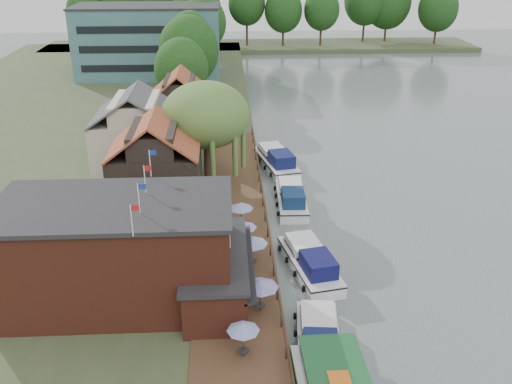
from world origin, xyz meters
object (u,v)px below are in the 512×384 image
object	(u,v)px
cottage_a	(156,163)
umbrella_0	(243,339)
umbrella_4	(244,235)
hotel_block	(149,41)
pub	(147,251)
willow	(206,134)
cottage_b	(137,129)
umbrella_2	(236,286)
umbrella_5	(241,215)
cottage_c	(181,106)
umbrella_3	(252,251)
cruiser_1	(310,258)
cruiser_0	(319,338)
cruiser_3	(276,158)
cruiser_2	(291,195)
umbrella_1	(260,295)

from	to	relation	value
cottage_a	umbrella_0	distance (m)	22.95
umbrella_4	hotel_block	bearing A→B (deg)	102.77
pub	umbrella_4	bearing A→B (deg)	43.63
willow	cottage_b	bearing A→B (deg)	146.31
pub	cottage_b	size ratio (longest dim) A/B	2.08
umbrella_2	umbrella_5	world-z (taller)	same
umbrella_0	umbrella_2	bearing A→B (deg)	92.77
cottage_c	umbrella_3	size ratio (longest dim) A/B	3.58
hotel_block	pub	bearing A→B (deg)	-83.57
cottage_a	umbrella_5	bearing A→B (deg)	-34.42
cottage_a	cruiser_1	size ratio (longest dim) A/B	0.88
pub	cruiser_0	xyz separation A→B (m)	(10.93, -5.29, -3.52)
umbrella_0	cruiser_0	bearing A→B (deg)	15.33
hotel_block	cruiser_1	distance (m)	69.86
cottage_c	cruiser_3	xyz separation A→B (m)	(10.99, -7.76, -4.00)
umbrella_0	cruiser_3	distance (m)	33.20
cottage_c	umbrella_5	distance (m)	25.22
umbrella_2	cruiser_3	world-z (taller)	umbrella_2
hotel_block	umbrella_5	world-z (taller)	hotel_block
hotel_block	willow	xyz separation A→B (m)	(11.50, -51.00, -0.94)
pub	cottage_c	world-z (taller)	cottage_c
umbrella_2	cruiser_2	size ratio (longest dim) A/B	0.26
umbrella_3	cruiser_3	bearing A→B (deg)	80.51
cruiser_0	umbrella_2	bearing A→B (deg)	144.90
cottage_c	umbrella_2	size ratio (longest dim) A/B	3.52
umbrella_3	umbrella_4	xyz separation A→B (m)	(-0.56, 2.66, 0.00)
cottage_b	umbrella_5	world-z (taller)	cottage_b
umbrella_1	cottage_b	bearing A→B (deg)	112.91
pub	umbrella_5	world-z (taller)	pub
willow	cruiser_1	size ratio (longest dim) A/B	1.07
pub	hotel_block	distance (m)	71.49
umbrella_1	willow	bearing A→B (deg)	100.17
umbrella_3	cruiser_1	size ratio (longest dim) A/B	0.24
cottage_a	umbrella_0	world-z (taller)	cottage_a
hotel_block	cruiser_1	xyz separation A→B (m)	(19.71, -66.76, -5.97)
cottage_c	cruiser_2	bearing A→B (deg)	-56.75
cottage_a	umbrella_1	world-z (taller)	cottage_a
hotel_block	cruiser_0	world-z (taller)	hotel_block
umbrella_1	umbrella_4	distance (m)	8.51
cottage_c	umbrella_3	distance (m)	31.30
hotel_block	cottage_c	bearing A→B (deg)	-77.80
pub	umbrella_1	world-z (taller)	pub
pub	umbrella_5	bearing A→B (deg)	56.31
willow	cruiser_0	size ratio (longest dim) A/B	1.11
cottage_a	umbrella_4	distance (m)	11.93
umbrella_2	cruiser_1	size ratio (longest dim) A/B	0.25
willow	umbrella_4	size ratio (longest dim) A/B	4.39
umbrella_2	umbrella_4	size ratio (longest dim) A/B	1.02
hotel_block	umbrella_5	xyz separation A→B (m)	(14.55, -61.17, -4.86)
cruiser_2	umbrella_1	bearing A→B (deg)	-100.88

